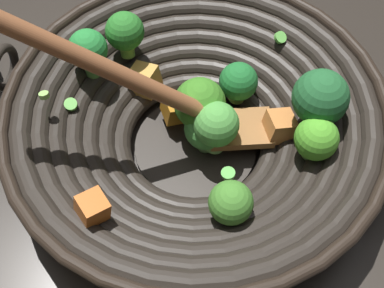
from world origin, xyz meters
TOP-DOWN VIEW (x-y plane):
  - ground_plane at (0.00, 0.00)m, footprint 4.00×4.00m
  - wok at (-0.00, -0.00)m, footprint 0.45×0.41m

SIDE VIEW (x-z plane):
  - ground_plane at x=0.00m, z-range 0.00..0.00m
  - wok at x=0.00m, z-range -0.06..0.18m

